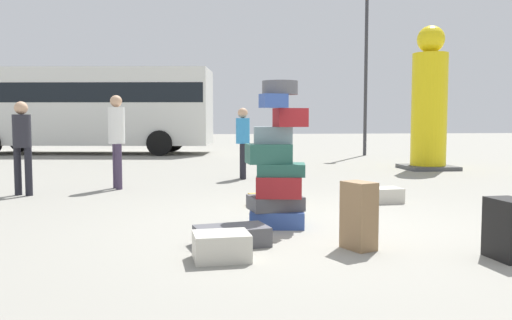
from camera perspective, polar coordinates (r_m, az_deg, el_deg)
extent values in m
plane|color=gray|center=(6.46, 5.00, -7.19)|extent=(80.00, 80.00, 0.00)
cube|color=#334F99|center=(6.47, 2.22, -6.27)|extent=(0.71, 0.57, 0.20)
cube|color=#4C4C51|center=(6.46, 2.08, -4.61)|extent=(0.68, 0.54, 0.17)
cube|color=maroon|center=(6.34, 2.46, -2.87)|extent=(0.59, 0.48, 0.25)
cube|color=#26594C|center=(6.36, 2.72, -1.04)|extent=(0.63, 0.51, 0.15)
cube|color=#26594C|center=(6.36, 1.32, 0.69)|extent=(0.53, 0.41, 0.23)
cube|color=gray|center=(6.48, 1.80, 2.69)|extent=(0.49, 0.38, 0.20)
cube|color=maroon|center=(6.39, 3.71, 4.57)|extent=(0.40, 0.32, 0.22)
cube|color=#334F99|center=(6.17, 1.89, 6.36)|extent=(0.33, 0.27, 0.16)
cylinder|color=#4C4C51|center=(6.37, 2.59, 7.75)|extent=(0.43, 0.43, 0.16)
cube|color=olive|center=(5.42, 10.96, -5.87)|extent=(0.34, 0.39, 0.68)
cube|color=beige|center=(4.97, -3.73, -9.22)|extent=(0.54, 0.45, 0.25)
cube|color=beige|center=(8.53, 13.20, -3.69)|extent=(0.65, 0.45, 0.23)
cube|color=#4C4C51|center=(5.52, -2.62, -8.14)|extent=(0.81, 0.58, 0.20)
cube|color=#B28C33|center=(8.00, 1.68, -4.29)|extent=(0.69, 0.57, 0.18)
cube|color=black|center=(5.47, 25.48, -6.72)|extent=(0.31, 0.43, 0.57)
cylinder|color=black|center=(11.67, -1.47, -0.08)|extent=(0.12, 0.12, 0.77)
cylinder|color=black|center=(11.45, -1.37, -0.17)|extent=(0.12, 0.12, 0.77)
cylinder|color=#338CCC|center=(11.53, -1.43, 3.15)|extent=(0.30, 0.30, 0.55)
sphere|color=tan|center=(11.52, -1.43, 5.07)|extent=(0.22, 0.22, 0.22)
cylinder|color=#3F334C|center=(10.34, -14.79, -0.60)|extent=(0.12, 0.12, 0.84)
cylinder|color=#3F334C|center=(10.12, -14.51, -0.70)|extent=(0.12, 0.12, 0.84)
cylinder|color=white|center=(10.19, -14.73, 3.60)|extent=(0.30, 0.30, 0.68)
sphere|color=tan|center=(10.20, -14.78, 6.12)|extent=(0.22, 0.22, 0.22)
cylinder|color=black|center=(9.93, -24.19, -1.12)|extent=(0.12, 0.12, 0.82)
cylinder|color=black|center=(9.78, -23.21, -1.16)|extent=(0.12, 0.12, 0.82)
cylinder|color=#26262D|center=(9.82, -23.83, 2.86)|extent=(0.30, 0.30, 0.56)
sphere|color=tan|center=(9.82, -23.90, 5.13)|extent=(0.22, 0.22, 0.22)
cylinder|color=yellow|center=(14.45, 18.07, 4.95)|extent=(0.89, 0.89, 2.98)
sphere|color=yellow|center=(14.59, 18.25, 12.19)|extent=(0.70, 0.70, 0.70)
cube|color=#4C4C4C|center=(14.50, 17.94, -0.74)|extent=(1.25, 1.25, 0.10)
cube|color=silver|center=(21.10, -17.88, 5.42)|extent=(9.69, 3.88, 2.80)
cube|color=black|center=(21.12, -17.91, 6.75)|extent=(9.51, 3.87, 0.70)
cylinder|color=black|center=(21.55, -8.98, 2.10)|extent=(0.93, 0.38, 0.90)
cylinder|color=black|center=(19.10, -10.31, 1.79)|extent=(0.93, 0.38, 0.90)
cylinder|color=black|center=(23.43, -23.90, 1.96)|extent=(0.93, 0.38, 0.90)
cylinder|color=#333338|center=(19.48, 11.70, 9.18)|extent=(0.12, 0.12, 5.90)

